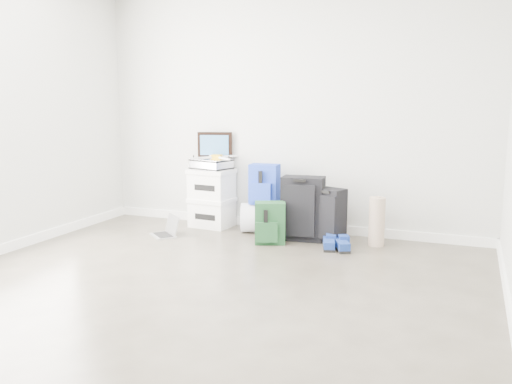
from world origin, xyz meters
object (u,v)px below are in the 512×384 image
at_px(boxes_stack, 212,198).
at_px(briefcase, 211,164).
at_px(large_suitcase, 303,208).
at_px(laptop, 167,231).
at_px(carry_on, 327,215).
at_px(duffel_bag, 265,218).

relative_size(boxes_stack, briefcase, 1.62).
bearing_deg(boxes_stack, large_suitcase, -4.62).
distance_m(briefcase, laptop, 0.94).
relative_size(briefcase, laptop, 1.08).
bearing_deg(briefcase, boxes_stack, -164.46).
bearing_deg(carry_on, briefcase, -166.78).
bearing_deg(duffel_bag, carry_on, -29.91).
xyz_separation_m(briefcase, large_suitcase, (1.17, -0.20, -0.40)).
height_order(briefcase, duffel_bag, briefcase).
distance_m(duffel_bag, large_suitcase, 0.54).
height_order(briefcase, large_suitcase, briefcase).
distance_m(briefcase, duffel_bag, 0.89).
height_order(duffel_bag, large_suitcase, large_suitcase).
height_order(boxes_stack, large_suitcase, boxes_stack).
bearing_deg(carry_on, laptop, -145.99).
bearing_deg(briefcase, carry_on, 7.76).
xyz_separation_m(carry_on, laptop, (-1.70, -0.39, -0.23)).
height_order(duffel_bag, carry_on, carry_on).
bearing_deg(large_suitcase, duffel_bag, 155.67).
bearing_deg(duffel_bag, boxes_stack, 158.60).
height_order(large_suitcase, carry_on, large_suitcase).
distance_m(large_suitcase, laptop, 1.51).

